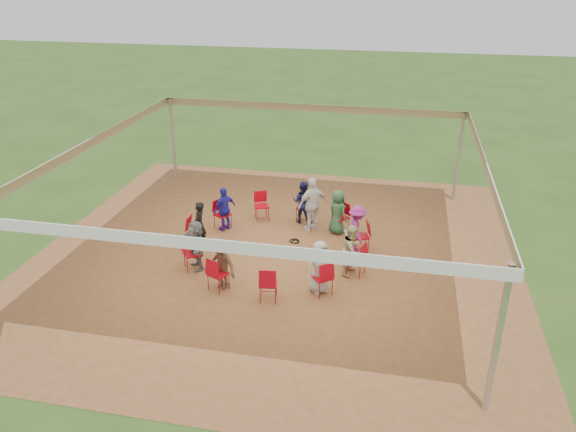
% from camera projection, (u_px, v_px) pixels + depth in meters
% --- Properties ---
extents(ground, '(80.00, 80.00, 0.00)m').
position_uv_depth(ground, '(277.00, 254.00, 15.52)').
color(ground, '#2B4A17').
rests_on(ground, ground).
extents(dirt_patch, '(13.00, 13.00, 0.00)m').
position_uv_depth(dirt_patch, '(277.00, 254.00, 15.52)').
color(dirt_patch, brown).
rests_on(dirt_patch, ground).
extents(tent, '(10.33, 10.33, 3.00)m').
position_uv_depth(tent, '(276.00, 173.00, 14.54)').
color(tent, '#B2B2B7').
rests_on(tent, ground).
extents(chair_0, '(0.54, 0.53, 0.90)m').
position_uv_depth(chair_0, '(361.00, 236.00, 15.50)').
color(chair_0, '#AE0313').
rests_on(chair_0, ground).
extents(chair_1, '(0.61, 0.61, 0.90)m').
position_uv_depth(chair_1, '(340.00, 218.00, 16.62)').
color(chair_1, '#AE0313').
rests_on(chair_1, ground).
extents(chair_2, '(0.48, 0.50, 0.90)m').
position_uv_depth(chair_2, '(304.00, 207.00, 17.33)').
color(chair_2, '#AE0313').
rests_on(chair_2, ground).
extents(chair_3, '(0.56, 0.57, 0.90)m').
position_uv_depth(chair_3, '(262.00, 206.00, 17.41)').
color(chair_3, '#AE0313').
rests_on(chair_3, ground).
extents(chair_4, '(0.60, 0.59, 0.90)m').
position_uv_depth(chair_4, '(222.00, 215.00, 16.83)').
color(chair_4, '#AE0313').
rests_on(chair_4, ground).
extents(chair_5, '(0.44, 0.42, 0.90)m').
position_uv_depth(chair_5, '(196.00, 232.00, 15.77)').
color(chair_5, '#AE0313').
rests_on(chair_5, ground).
extents(chair_6, '(0.60, 0.59, 0.90)m').
position_uv_depth(chair_6, '(192.00, 254.00, 14.58)').
color(chair_6, '#AE0313').
rests_on(chair_6, ground).
extents(chair_7, '(0.57, 0.57, 0.90)m').
position_uv_depth(chair_7, '(218.00, 274.00, 13.62)').
color(chair_7, '#AE0313').
rests_on(chair_7, ground).
extents(chair_8, '(0.48, 0.49, 0.90)m').
position_uv_depth(chair_8, '(268.00, 284.00, 13.21)').
color(chair_8, '#AE0313').
rests_on(chair_8, ground).
extents(chair_9, '(0.61, 0.61, 0.90)m').
position_uv_depth(chair_9, '(322.00, 278.00, 13.47)').
color(chair_9, '#AE0313').
rests_on(chair_9, ground).
extents(chair_10, '(0.54, 0.53, 0.90)m').
position_uv_depth(chair_10, '(356.00, 259.00, 14.32)').
color(chair_10, '#AE0313').
rests_on(chair_10, ground).
extents(person_seated_0, '(0.66, 0.96, 1.35)m').
position_uv_depth(person_seated_0, '(357.00, 229.00, 15.39)').
color(person_seated_0, '#8B2078').
rests_on(person_seated_0, ground).
extents(person_seated_1, '(0.74, 0.71, 1.35)m').
position_uv_depth(person_seated_1, '(338.00, 212.00, 16.46)').
color(person_seated_1, '#2A5533').
rests_on(person_seated_1, ground).
extents(person_seated_2, '(0.70, 0.47, 1.35)m').
position_uv_depth(person_seated_2, '(303.00, 202.00, 17.13)').
color(person_seated_2, '#191A44').
rests_on(person_seated_2, ground).
extents(person_seated_3, '(0.77, 0.88, 1.35)m').
position_uv_depth(person_seated_3, '(225.00, 209.00, 16.66)').
color(person_seated_3, '#2420A2').
rests_on(person_seated_3, ground).
extents(person_seated_4, '(0.32, 0.49, 1.35)m').
position_uv_depth(person_seated_4, '(199.00, 225.00, 15.66)').
color(person_seated_4, black).
rests_on(person_seated_4, ground).
extents(person_seated_5, '(1.07, 1.30, 1.35)m').
position_uv_depth(person_seated_5, '(196.00, 245.00, 14.52)').
color(person_seated_5, slate).
rests_on(person_seated_5, ground).
extents(person_seated_6, '(0.97, 0.75, 1.35)m').
position_uv_depth(person_seated_6, '(221.00, 264.00, 13.62)').
color(person_seated_6, '#523724').
rests_on(person_seated_6, ground).
extents(person_seated_7, '(0.74, 0.71, 1.35)m').
position_uv_depth(person_seated_7, '(320.00, 267.00, 13.47)').
color(person_seated_7, '#A6A193').
rests_on(person_seated_7, ground).
extents(person_seated_8, '(0.55, 0.73, 1.35)m').
position_uv_depth(person_seated_8, '(352.00, 250.00, 14.28)').
color(person_seated_8, tan).
rests_on(person_seated_8, ground).
extents(standing_person, '(1.06, 1.02, 1.66)m').
position_uv_depth(standing_person, '(312.00, 204.00, 16.56)').
color(standing_person, silver).
rests_on(standing_person, ground).
extents(cable_coil, '(0.32, 0.32, 0.03)m').
position_uv_depth(cable_coil, '(295.00, 241.00, 16.18)').
color(cable_coil, black).
rests_on(cable_coil, ground).
extents(laptop, '(0.35, 0.40, 0.23)m').
position_uv_depth(laptop, '(351.00, 231.00, 15.40)').
color(laptop, '#B7B7BC').
rests_on(laptop, ground).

